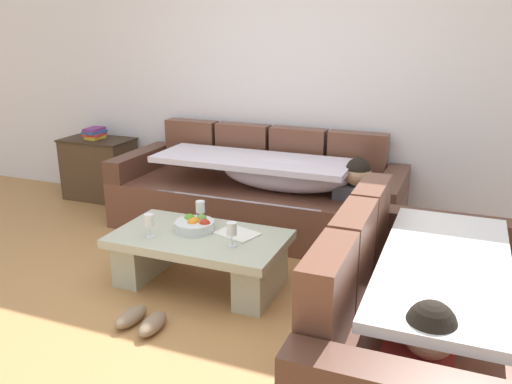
# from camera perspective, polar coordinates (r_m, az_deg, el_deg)

# --- Properties ---
(ground_plane) EXTENTS (14.00, 14.00, 0.00)m
(ground_plane) POSITION_cam_1_polar(r_m,az_deg,el_deg) (3.44, -8.15, -13.54)
(ground_plane) COLOR #B47F4A
(back_wall) EXTENTS (9.00, 0.10, 2.70)m
(back_wall) POSITION_cam_1_polar(r_m,az_deg,el_deg) (4.94, 3.86, 12.71)
(back_wall) COLOR white
(back_wall) RESTS_ON ground_plane
(couch_along_wall) EXTENTS (2.54, 0.92, 0.88)m
(couch_along_wall) POSITION_cam_1_polar(r_m,az_deg,el_deg) (4.69, 0.50, -0.31)
(couch_along_wall) COLOR brown
(couch_along_wall) RESTS_ON ground_plane
(couch_near_window) EXTENTS (0.92, 1.91, 0.88)m
(couch_near_window) POSITION_cam_1_polar(r_m,az_deg,el_deg) (2.87, 17.17, -13.24)
(couch_near_window) COLOR brown
(couch_near_window) RESTS_ON ground_plane
(coffee_table) EXTENTS (1.20, 0.68, 0.38)m
(coffee_table) POSITION_cam_1_polar(r_m,az_deg,el_deg) (3.74, -6.08, -6.63)
(coffee_table) COLOR #B0B6A1
(coffee_table) RESTS_ON ground_plane
(fruit_bowl) EXTENTS (0.28, 0.28, 0.10)m
(fruit_bowl) POSITION_cam_1_polar(r_m,az_deg,el_deg) (3.75, -6.58, -3.53)
(fruit_bowl) COLOR silver
(fruit_bowl) RESTS_ON coffee_table
(wine_glass_near_left) EXTENTS (0.07, 0.07, 0.17)m
(wine_glass_near_left) POSITION_cam_1_polar(r_m,az_deg,el_deg) (3.66, -11.47, -3.10)
(wine_glass_near_left) COLOR silver
(wine_glass_near_left) RESTS_ON coffee_table
(wine_glass_near_right) EXTENTS (0.07, 0.07, 0.17)m
(wine_glass_near_right) POSITION_cam_1_polar(r_m,az_deg,el_deg) (3.45, -2.65, -4.09)
(wine_glass_near_right) COLOR silver
(wine_glass_near_right) RESTS_ON coffee_table
(wine_glass_far_back) EXTENTS (0.07, 0.07, 0.17)m
(wine_glass_far_back) POSITION_cam_1_polar(r_m,az_deg,el_deg) (3.87, -6.03, -1.70)
(wine_glass_far_back) COLOR silver
(wine_glass_far_back) RESTS_ON coffee_table
(open_magazine) EXTENTS (0.33, 0.29, 0.01)m
(open_magazine) POSITION_cam_1_polar(r_m,az_deg,el_deg) (3.68, -2.03, -4.51)
(open_magazine) COLOR white
(open_magazine) RESTS_ON coffee_table
(side_cabinet) EXTENTS (0.72, 0.44, 0.64)m
(side_cabinet) POSITION_cam_1_polar(r_m,az_deg,el_deg) (5.81, -16.55, 2.44)
(side_cabinet) COLOR #483322
(side_cabinet) RESTS_ON ground_plane
(book_stack_on_cabinet) EXTENTS (0.19, 0.24, 0.11)m
(book_stack_on_cabinet) POSITION_cam_1_polar(r_m,az_deg,el_deg) (5.74, -17.03, 6.11)
(book_stack_on_cabinet) COLOR gold
(book_stack_on_cabinet) RESTS_ON side_cabinet
(pair_of_shoes) EXTENTS (0.31, 0.30, 0.09)m
(pair_of_shoes) POSITION_cam_1_polar(r_m,az_deg,el_deg) (3.39, -12.23, -13.38)
(pair_of_shoes) COLOR #8C7259
(pair_of_shoes) RESTS_ON ground_plane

